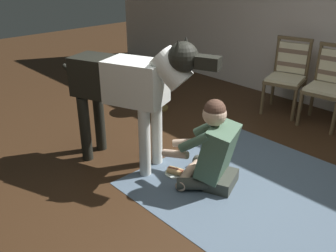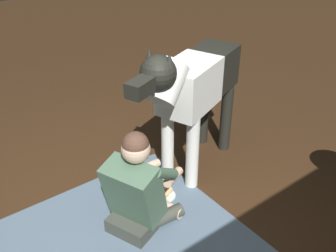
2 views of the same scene
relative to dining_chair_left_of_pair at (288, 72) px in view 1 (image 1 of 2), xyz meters
name	(u,v)px [view 1 (image 1 of 2)]	position (x,y,z in m)	size (l,w,h in m)	color
ground_plane	(214,188)	(0.57, -2.13, -0.54)	(16.19, 16.19, 0.00)	#382314
area_rug	(254,187)	(0.82, -1.86, -0.54)	(1.93, 1.86, 0.01)	slate
dining_chair_left_of_pair	(288,72)	(0.00, 0.00, 0.00)	(0.56, 0.56, 0.98)	brown
dining_chair_right_of_pair	(330,82)	(0.56, 0.00, 0.00)	(0.51, 0.51, 0.98)	brown
person_sitting_on_floor	(212,151)	(0.50, -2.10, -0.20)	(0.74, 0.61, 0.84)	#3E4239
large_dog	(130,85)	(-0.29, -2.40, 0.30)	(1.56, 0.74, 1.33)	white
hot_dog_on_plate	(175,172)	(0.16, -2.23, -0.52)	(0.20, 0.20, 0.06)	silver
round_side_table	(158,86)	(-1.22, -1.22, -0.22)	(0.36, 0.36, 0.56)	brown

